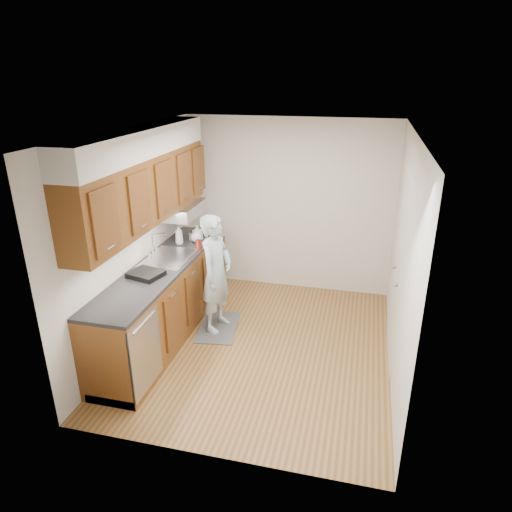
{
  "coord_description": "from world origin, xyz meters",
  "views": [
    {
      "loc": [
        1.06,
        -4.55,
        3.05
      ],
      "look_at": [
        -0.11,
        0.25,
        1.05
      ],
      "focal_mm": 32.0,
      "sensor_mm": 36.0,
      "label": 1
    }
  ],
  "objects_px": {
    "soda_can": "(199,245)",
    "steel_can": "(191,237)",
    "person": "(216,266)",
    "soap_bottle_a": "(179,234)",
    "soap_bottle_b": "(197,232)",
    "soap_bottle_c": "(196,235)",
    "dish_rack": "(146,274)"
  },
  "relations": [
    {
      "from": "steel_can",
      "to": "dish_rack",
      "type": "distance_m",
      "value": 1.18
    },
    {
      "from": "soap_bottle_c",
      "to": "person",
      "type": "bearing_deg",
      "value": -50.34
    },
    {
      "from": "person",
      "to": "soap_bottle_c",
      "type": "height_order",
      "value": "person"
    },
    {
      "from": "person",
      "to": "soda_can",
      "type": "bearing_deg",
      "value": 57.82
    },
    {
      "from": "soap_bottle_a",
      "to": "steel_can",
      "type": "xyz_separation_m",
      "value": [
        0.11,
        0.12,
        -0.08
      ]
    },
    {
      "from": "person",
      "to": "soap_bottle_b",
      "type": "xyz_separation_m",
      "value": [
        -0.47,
        0.63,
        0.18
      ]
    },
    {
      "from": "person",
      "to": "dish_rack",
      "type": "distance_m",
      "value": 0.88
    },
    {
      "from": "dish_rack",
      "to": "person",
      "type": "bearing_deg",
      "value": 60.98
    },
    {
      "from": "soap_bottle_b",
      "to": "soda_can",
      "type": "distance_m",
      "value": 0.36
    },
    {
      "from": "soap_bottle_a",
      "to": "soap_bottle_c",
      "type": "relative_size",
      "value": 1.4
    },
    {
      "from": "soda_can",
      "to": "person",
      "type": "bearing_deg",
      "value": -42.44
    },
    {
      "from": "soap_bottle_a",
      "to": "soda_can",
      "type": "distance_m",
      "value": 0.34
    },
    {
      "from": "person",
      "to": "soap_bottle_b",
      "type": "distance_m",
      "value": 0.81
    },
    {
      "from": "soap_bottle_a",
      "to": "dish_rack",
      "type": "bearing_deg",
      "value": -87.93
    },
    {
      "from": "soda_can",
      "to": "soap_bottle_b",
      "type": "bearing_deg",
      "value": 112.62
    },
    {
      "from": "steel_can",
      "to": "soap_bottle_c",
      "type": "bearing_deg",
      "value": 9.87
    },
    {
      "from": "person",
      "to": "steel_can",
      "type": "bearing_deg",
      "value": 54.63
    },
    {
      "from": "soda_can",
      "to": "soap_bottle_a",
      "type": "bearing_deg",
      "value": 159.56
    },
    {
      "from": "soap_bottle_c",
      "to": "steel_can",
      "type": "height_order",
      "value": "soap_bottle_c"
    },
    {
      "from": "soap_bottle_c",
      "to": "dish_rack",
      "type": "xyz_separation_m",
      "value": [
        -0.15,
        -1.19,
        -0.07
      ]
    },
    {
      "from": "soda_can",
      "to": "dish_rack",
      "type": "xyz_separation_m",
      "value": [
        -0.27,
        -0.94,
        -0.03
      ]
    },
    {
      "from": "soap_bottle_b",
      "to": "soda_can",
      "type": "height_order",
      "value": "soap_bottle_b"
    },
    {
      "from": "person",
      "to": "soap_bottle_c",
      "type": "bearing_deg",
      "value": 49.92
    },
    {
      "from": "soda_can",
      "to": "steel_can",
      "type": "height_order",
      "value": "soda_can"
    },
    {
      "from": "soap_bottle_b",
      "to": "soda_can",
      "type": "relative_size",
      "value": 1.73
    },
    {
      "from": "soap_bottle_a",
      "to": "soda_can",
      "type": "bearing_deg",
      "value": -20.44
    },
    {
      "from": "person",
      "to": "soap_bottle_a",
      "type": "relative_size",
      "value": 6.33
    },
    {
      "from": "soap_bottle_a",
      "to": "soda_can",
      "type": "relative_size",
      "value": 2.18
    },
    {
      "from": "person",
      "to": "soap_bottle_a",
      "type": "xyz_separation_m",
      "value": [
        -0.64,
        0.42,
        0.21
      ]
    },
    {
      "from": "soap_bottle_b",
      "to": "soap_bottle_c",
      "type": "xyz_separation_m",
      "value": [
        0.01,
        -0.08,
        -0.01
      ]
    },
    {
      "from": "person",
      "to": "dish_rack",
      "type": "bearing_deg",
      "value": 146.64
    },
    {
      "from": "steel_can",
      "to": "soap_bottle_b",
      "type": "bearing_deg",
      "value": 56.58
    }
  ]
}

